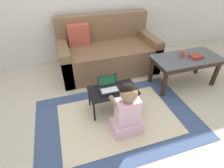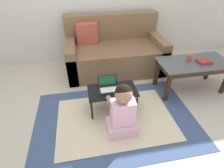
# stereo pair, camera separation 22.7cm
# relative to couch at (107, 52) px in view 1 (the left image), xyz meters

# --- Properties ---
(ground_plane) EXTENTS (16.00, 16.00, 0.00)m
(ground_plane) POSITION_rel_couch_xyz_m (-0.23, -1.12, -0.32)
(ground_plane) COLOR beige
(area_rug) EXTENTS (2.07, 1.36, 0.01)m
(area_rug) POSITION_rel_couch_xyz_m (-0.24, -1.32, -0.31)
(area_rug) COLOR #3D517A
(area_rug) RESTS_ON ground_plane
(couch) EXTENTS (1.69, 0.92, 0.93)m
(couch) POSITION_rel_couch_xyz_m (0.00, 0.00, 0.00)
(couch) COLOR brown
(couch) RESTS_ON ground_plane
(coffee_table) EXTENTS (1.05, 0.51, 0.48)m
(coffee_table) POSITION_rel_couch_xyz_m (1.03, -0.87, 0.09)
(coffee_table) COLOR #4C5156
(coffee_table) RESTS_ON ground_plane
(laptop_desk) EXTENTS (0.64, 0.36, 0.32)m
(laptop_desk) POSITION_rel_couch_xyz_m (-0.24, -1.11, -0.03)
(laptop_desk) COLOR black
(laptop_desk) RESTS_ON ground_plane
(laptop) EXTENTS (0.26, 0.18, 0.19)m
(laptop) POSITION_rel_couch_xyz_m (-0.29, -1.08, 0.04)
(laptop) COLOR #232328
(laptop) RESTS_ON laptop_desk
(computer_mouse) EXTENTS (0.07, 0.10, 0.04)m
(computer_mouse) POSITION_rel_couch_xyz_m (-0.09, -1.15, 0.02)
(computer_mouse) COLOR #B2B7C1
(computer_mouse) RESTS_ON laptop_desk
(person_seated) EXTENTS (0.35, 0.36, 0.69)m
(person_seated) POSITION_rel_couch_xyz_m (-0.21, -1.52, 0.01)
(person_seated) COLOR #E5B2CC
(person_seated) RESTS_ON ground_plane
(cup_on_table) EXTENTS (0.07, 0.07, 0.10)m
(cup_on_table) POSITION_rel_couch_xyz_m (0.95, -0.84, 0.22)
(cup_on_table) COLOR #994C3D
(cup_on_table) RESTS_ON coffee_table
(book_on_table) EXTENTS (0.18, 0.15, 0.04)m
(book_on_table) POSITION_rel_couch_xyz_m (1.14, -0.92, 0.19)
(book_on_table) COLOR #99332D
(book_on_table) RESTS_ON coffee_table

